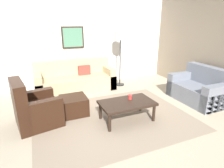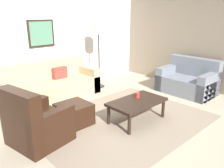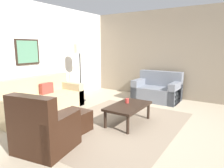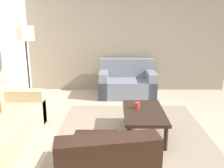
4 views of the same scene
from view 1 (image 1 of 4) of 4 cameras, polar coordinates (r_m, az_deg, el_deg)
name	(u,v)px [view 1 (image 1 of 4)]	position (r m, az deg, el deg)	size (l,w,h in m)	color
ground_plane	(113,118)	(4.02, 0.38, -10.46)	(8.00, 8.00, 0.00)	tan
rear_partition	(80,40)	(6.01, -9.72, 13.15)	(6.00, 0.12, 2.80)	silver
stone_feature_panel	(223,45)	(5.48, 31.16, 10.23)	(0.12, 5.20, 2.80)	gray
area_rug	(113,118)	(4.02, 0.38, -10.41)	(3.24, 2.46, 0.01)	gray
couch_main	(75,80)	(5.67, -11.35, 1.32)	(2.27, 0.90, 0.88)	tan
couch_loveseat	(200,90)	(5.28, 25.66, -1.56)	(0.89, 1.34, 0.88)	slate
armchair_leather	(34,111)	(3.96, -23.02, -7.57)	(0.93, 0.93, 0.95)	black
ottoman	(74,105)	(4.19, -11.70, -6.52)	(0.56, 0.56, 0.40)	black
coffee_table	(127,104)	(3.81, 4.64, -6.25)	(1.10, 0.64, 0.41)	black
cup	(130,97)	(3.90, 5.61, -4.02)	(0.08, 0.08, 0.10)	#B2332D
lamp_standing	(120,41)	(5.72, 2.61, 13.20)	(0.32, 0.32, 1.71)	black
framed_artwork	(73,37)	(5.86, -12.01, 13.91)	(0.66, 0.04, 0.64)	black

